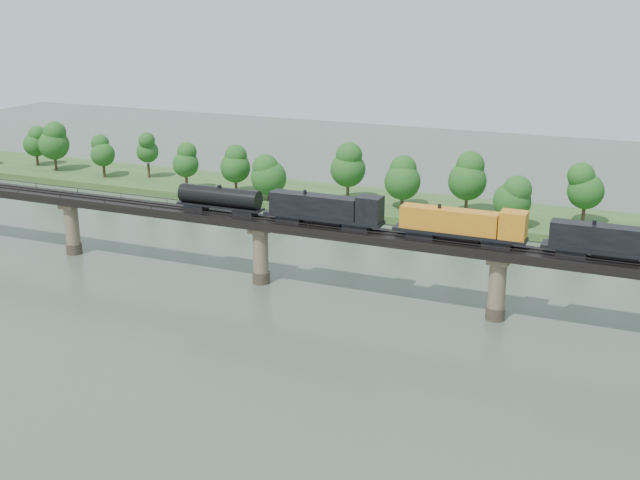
% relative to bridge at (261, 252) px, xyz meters
% --- Properties ---
extents(ground, '(400.00, 400.00, 0.00)m').
position_rel_bridge_xyz_m(ground, '(0.00, -30.00, -5.46)').
color(ground, '#374637').
rests_on(ground, ground).
extents(far_bank, '(300.00, 24.00, 1.60)m').
position_rel_bridge_xyz_m(far_bank, '(0.00, 55.00, -4.66)').
color(far_bank, '#2E5221').
rests_on(far_bank, ground).
extents(bridge, '(236.00, 30.00, 11.50)m').
position_rel_bridge_xyz_m(bridge, '(0.00, 0.00, 0.00)').
color(bridge, '#473A2D').
rests_on(bridge, ground).
extents(bridge_superstructure, '(220.00, 4.90, 0.75)m').
position_rel_bridge_xyz_m(bridge_superstructure, '(0.00, 0.00, 6.33)').
color(bridge_superstructure, black).
rests_on(bridge_superstructure, bridge).
extents(far_treeline, '(289.06, 17.54, 13.60)m').
position_rel_bridge_xyz_m(far_treeline, '(-8.21, 50.52, 3.37)').
color(far_treeline, '#382619').
rests_on(far_treeline, far_bank).
extents(freight_train, '(81.64, 3.18, 5.62)m').
position_rel_bridge_xyz_m(freight_train, '(26.54, 0.00, 8.72)').
color(freight_train, black).
rests_on(freight_train, bridge).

